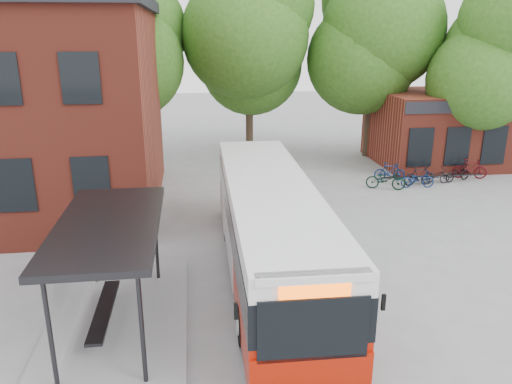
{
  "coord_description": "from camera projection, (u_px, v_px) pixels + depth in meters",
  "views": [
    {
      "loc": [
        -2.42,
        -12.42,
        7.18
      ],
      "look_at": [
        -0.35,
        3.52,
        2.0
      ],
      "focal_mm": 35.0,
      "sensor_mm": 36.0,
      "label": 1
    }
  ],
  "objects": [
    {
      "name": "ground",
      "position": [
        284.0,
        296.0,
        14.22
      ],
      "size": [
        100.0,
        100.0,
        0.0
      ],
      "primitive_type": "plane",
      "color": "slate"
    },
    {
      "name": "shop_row",
      "position": [
        497.0,
        126.0,
        28.66
      ],
      "size": [
        14.0,
        6.2,
        4.0
      ],
      "primitive_type": null,
      "color": "maroon",
      "rests_on": "ground"
    },
    {
      "name": "bus_shelter",
      "position": [
        113.0,
        276.0,
        12.28
      ],
      "size": [
        3.6,
        7.0,
        2.9
      ],
      "primitive_type": null,
      "color": "black",
      "rests_on": "ground"
    },
    {
      "name": "bike_rail",
      "position": [
        431.0,
        179.0,
        24.74
      ],
      "size": [
        5.2,
        0.1,
        0.38
      ],
      "primitive_type": null,
      "color": "black",
      "rests_on": "ground"
    },
    {
      "name": "tree_0",
      "position": [
        123.0,
        64.0,
        26.9
      ],
      "size": [
        7.92,
        7.92,
        11.0
      ],
      "primitive_type": null,
      "color": "#275115",
      "rests_on": "ground"
    },
    {
      "name": "tree_1",
      "position": [
        249.0,
        68.0,
        28.79
      ],
      "size": [
        7.92,
        7.92,
        10.4
      ],
      "primitive_type": null,
      "color": "#275115",
      "rests_on": "ground"
    },
    {
      "name": "tree_2",
      "position": [
        372.0,
        62.0,
        28.62
      ],
      "size": [
        7.92,
        7.92,
        11.0
      ],
      "primitive_type": null,
      "color": "#275115",
      "rests_on": "ground"
    },
    {
      "name": "tree_3",
      "position": [
        491.0,
        83.0,
        25.72
      ],
      "size": [
        7.04,
        7.04,
        9.28
      ],
      "primitive_type": null,
      "color": "#275115",
      "rests_on": "ground"
    },
    {
      "name": "city_bus",
      "position": [
        270.0,
        231.0,
        14.91
      ],
      "size": [
        2.7,
        11.84,
        3.0
      ],
      "primitive_type": null,
      "rotation": [
        0.0,
        0.0,
        -0.02
      ],
      "color": "#9C1304",
      "rests_on": "ground"
    },
    {
      "name": "bicycle_0",
      "position": [
        386.0,
        180.0,
        23.69
      ],
      "size": [
        1.94,
        1.25,
        0.96
      ],
      "primitive_type": "imported",
      "rotation": [
        0.0,
        0.0,
        1.21
      ],
      "color": "black",
      "rests_on": "ground"
    },
    {
      "name": "bicycle_1",
      "position": [
        390.0,
        171.0,
        25.1
      ],
      "size": [
        1.6,
        0.71,
        0.93
      ],
      "primitive_type": "imported",
      "rotation": [
        0.0,
        0.0,
        1.39
      ],
      "color": "#0D224E",
      "rests_on": "ground"
    },
    {
      "name": "bicycle_2",
      "position": [
        418.0,
        179.0,
        23.93
      ],
      "size": [
        1.65,
        0.69,
        0.84
      ],
      "primitive_type": "imported",
      "rotation": [
        0.0,
        0.0,
        1.49
      ],
      "color": "navy",
      "rests_on": "ground"
    },
    {
      "name": "bicycle_3",
      "position": [
        419.0,
        176.0,
        24.3
      ],
      "size": [
        1.67,
        0.67,
        0.98
      ],
      "primitive_type": "imported",
      "rotation": [
        0.0,
        0.0,
        1.7
      ],
      "color": "black",
      "rests_on": "ground"
    },
    {
      "name": "bicycle_4",
      "position": [
        435.0,
        176.0,
        24.51
      ],
      "size": [
        1.63,
        0.72,
        0.83
      ],
      "primitive_type": "imported",
      "rotation": [
        0.0,
        0.0,
        1.68
      ],
      "color": "black",
      "rests_on": "ground"
    },
    {
      "name": "bicycle_6",
      "position": [
        458.0,
        173.0,
        24.98
      ],
      "size": [
        1.7,
        1.08,
        0.84
      ],
      "primitive_type": "imported",
      "rotation": [
        0.0,
        0.0,
        1.92
      ],
      "color": "black",
      "rests_on": "ground"
    },
    {
      "name": "bicycle_7",
      "position": [
        470.0,
        169.0,
        25.42
      ],
      "size": [
        1.77,
        0.97,
        1.03
      ],
      "primitive_type": "imported",
      "rotation": [
        0.0,
        0.0,
        1.27
      ],
      "color": "#400A10",
      "rests_on": "ground"
    }
  ]
}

